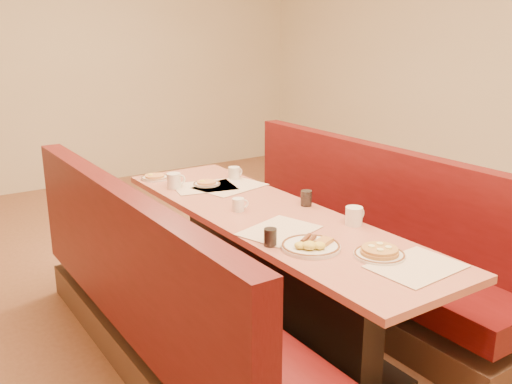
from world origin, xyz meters
TOP-DOWN VIEW (x-y plane):
  - ground at (0.00, 0.00)m, footprint 8.00×8.00m
  - room_envelope at (0.00, 0.00)m, footprint 6.04×8.04m
  - diner_table at (0.00, 0.00)m, footprint 0.70×2.50m
  - booth_left at (-0.73, 0.00)m, footprint 0.55×2.50m
  - booth_right at (0.73, 0.00)m, footprint 0.55×2.50m
  - placemat_near_left at (-0.12, -0.26)m, footprint 0.47×0.41m
  - placemat_near_right at (0.12, -0.99)m, footprint 0.42×0.33m
  - placemat_far_left at (-0.04, 0.71)m, footprint 0.46×0.38m
  - placemat_far_right at (0.11, 0.63)m, footprint 0.50×0.42m
  - pancake_plate at (0.07, -0.81)m, footprint 0.24×0.24m
  - eggs_plate at (-0.14, -0.55)m, footprint 0.29×0.29m
  - extra_plate_mid at (-0.00, 0.75)m, footprint 0.19×0.19m
  - extra_plate_far at (-0.23, 1.10)m, footprint 0.20×0.20m
  - coffee_mug_a at (0.28, -0.41)m, footprint 0.13×0.09m
  - coffee_mug_b at (-0.12, 0.15)m, footprint 0.10×0.07m
  - coffee_mug_c at (0.24, 0.78)m, footprint 0.12×0.08m
  - coffee_mug_d at (-0.21, 0.81)m, footprint 0.13×0.09m
  - soda_tumbler_near at (-0.28, -0.40)m, footprint 0.07×0.07m
  - soda_tumbler_mid at (0.28, 0.01)m, footprint 0.07×0.07m

SIDE VIEW (x-z plane):
  - ground at x=0.00m, z-range 0.00..0.00m
  - booth_left at x=-0.73m, z-range -0.16..0.89m
  - booth_right at x=0.73m, z-range -0.16..0.89m
  - diner_table at x=0.00m, z-range 0.00..0.75m
  - placemat_near_left at x=-0.12m, z-range 0.75..0.76m
  - placemat_near_right at x=0.12m, z-range 0.75..0.76m
  - placemat_far_left at x=-0.04m, z-range 0.75..0.76m
  - placemat_far_right at x=0.11m, z-range 0.75..0.76m
  - extra_plate_mid at x=0.00m, z-range 0.74..0.78m
  - extra_plate_far at x=-0.23m, z-range 0.74..0.78m
  - eggs_plate at x=-0.14m, z-range 0.74..0.80m
  - pancake_plate at x=0.07m, z-range 0.74..0.80m
  - coffee_mug_b at x=-0.12m, z-range 0.75..0.83m
  - soda_tumbler_near at x=-0.28m, z-range 0.75..0.84m
  - coffee_mug_c at x=0.24m, z-range 0.75..0.84m
  - soda_tumbler_mid at x=0.28m, z-range 0.75..0.84m
  - coffee_mug_d at x=-0.21m, z-range 0.75..0.85m
  - coffee_mug_a at x=0.28m, z-range 0.75..0.85m
  - room_envelope at x=0.00m, z-range 0.52..3.34m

